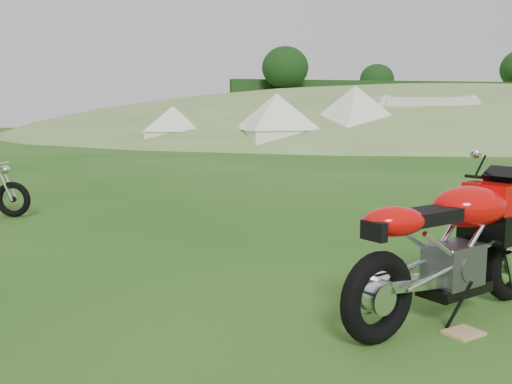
{
  "coord_description": "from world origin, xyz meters",
  "views": [
    {
      "loc": [
        -1.32,
        -6.11,
        1.7
      ],
      "look_at": [
        0.01,
        0.4,
        0.76
      ],
      "focal_mm": 40.0,
      "sensor_mm": 36.0,
      "label": 1
    }
  ],
  "objects": [
    {
      "name": "caravan",
      "position": [
        12.84,
        20.77,
        1.22
      ],
      "size": [
        5.59,
        3.34,
        2.45
      ],
      "primitive_type": null,
      "rotation": [
        0.0,
        0.0,
        -0.2
      ],
      "color": "silver",
      "rests_on": "ground"
    },
    {
      "name": "plywood_board",
      "position": [
        1.08,
        -2.33,
        0.01
      ],
      "size": [
        0.33,
        0.3,
        0.02
      ],
      "primitive_type": "cube",
      "rotation": [
        0.0,
        0.0,
        0.36
      ],
      "color": "tan",
      "rests_on": "ground"
    },
    {
      "name": "tent_right",
      "position": [
        8.66,
        19.48,
        1.4
      ],
      "size": [
        4.02,
        4.02,
        2.8
      ],
      "primitive_type": null,
      "rotation": [
        0.0,
        0.0,
        0.29
      ],
      "color": "white",
      "rests_on": "ground"
    },
    {
      "name": "sport_motorcycle",
      "position": [
        1.15,
        -2.0,
        0.69
      ],
      "size": [
        2.34,
        1.45,
        1.38
      ],
      "primitive_type": null,
      "rotation": [
        0.0,
        0.0,
        0.41
      ],
      "color": "red",
      "rests_on": "ground"
    },
    {
      "name": "ground",
      "position": [
        0.0,
        0.0,
        0.0
      ],
      "size": [
        120.0,
        120.0,
        0.0
      ],
      "primitive_type": "plane",
      "color": "#18470F",
      "rests_on": "ground"
    },
    {
      "name": "hedgerow",
      "position": [
        24.0,
        40.0,
        0.0
      ],
      "size": [
        36.0,
        1.2,
        8.6
      ],
      "primitive_type": null,
      "color": "black",
      "rests_on": "ground"
    },
    {
      "name": "hillside",
      "position": [
        24.0,
        40.0,
        0.0
      ],
      "size": [
        80.0,
        64.0,
        8.0
      ],
      "primitive_type": "ellipsoid",
      "color": "olive",
      "rests_on": "ground"
    },
    {
      "name": "tent_left",
      "position": [
        0.3,
        22.14,
        1.11
      ],
      "size": [
        2.85,
        2.85,
        2.21
      ],
      "primitive_type": null,
      "rotation": [
        0.0,
        0.0,
        -0.13
      ],
      "color": "silver",
      "rests_on": "ground"
    },
    {
      "name": "tent_mid",
      "position": [
        4.78,
        19.19,
        1.28
      ],
      "size": [
        3.29,
        3.29,
        2.56
      ],
      "primitive_type": null,
      "rotation": [
        0.0,
        0.0,
        0.12
      ],
      "color": "white",
      "rests_on": "ground"
    }
  ]
}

